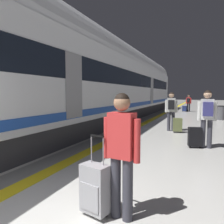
# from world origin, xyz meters

# --- Properties ---
(safety_line_strip) EXTENTS (0.36, 80.00, 0.01)m
(safety_line_strip) POSITION_xyz_m (-0.70, 10.00, 0.00)
(safety_line_strip) COLOR yellow
(safety_line_strip) RESTS_ON ground
(tactile_edge_band) EXTENTS (0.71, 80.00, 0.01)m
(tactile_edge_band) POSITION_xyz_m (-1.07, 10.00, 0.00)
(tactile_edge_band) COLOR slate
(tactile_edge_band) RESTS_ON ground
(high_speed_train) EXTENTS (2.94, 32.05, 4.97)m
(high_speed_train) POSITION_xyz_m (-2.90, 9.18, 2.50)
(high_speed_train) COLOR #38383D
(high_speed_train) RESTS_ON ground
(traveller_foreground) EXTENTS (0.52, 0.23, 1.67)m
(traveller_foreground) POSITION_xyz_m (1.32, 1.14, 0.97)
(traveller_foreground) COLOR #383842
(traveller_foreground) RESTS_ON ground
(rolling_suitcase_foreground) EXTENTS (0.42, 0.31, 1.10)m
(rolling_suitcase_foreground) POSITION_xyz_m (0.97, 1.05, 0.39)
(rolling_suitcase_foreground) COLOR #9E9EA3
(rolling_suitcase_foreground) RESTS_ON ground
(passenger_near) EXTENTS (0.55, 0.37, 1.76)m
(passenger_near) POSITION_xyz_m (2.41, 5.58, 1.05)
(passenger_near) COLOR #383842
(passenger_near) RESTS_ON ground
(suitcase_near) EXTENTS (0.42, 0.32, 0.63)m
(suitcase_near) POSITION_xyz_m (2.09, 5.49, 0.34)
(suitcase_near) COLOR black
(suitcase_near) RESTS_ON ground
(passenger_mid) EXTENTS (0.54, 0.36, 1.72)m
(passenger_mid) POSITION_xyz_m (1.00, 8.24, 1.02)
(passenger_mid) COLOR #383842
(passenger_mid) RESTS_ON ground
(suitcase_mid) EXTENTS (0.41, 0.29, 0.62)m
(suitcase_mid) POSITION_xyz_m (1.32, 7.93, 0.34)
(suitcase_mid) COLOR #596038
(suitcase_mid) RESTS_ON ground
(passenger_far) EXTENTS (0.48, 0.34, 1.56)m
(passenger_far) POSITION_xyz_m (1.08, 19.40, 0.92)
(passenger_far) COLOR black
(passenger_far) RESTS_ON ground
(suitcase_far) EXTENTS (0.42, 0.32, 0.54)m
(suitcase_far) POSITION_xyz_m (0.76, 19.16, 0.30)
(suitcase_far) COLOR #19234C
(suitcase_far) RESTS_ON ground
(waste_bin) EXTENTS (0.46, 0.46, 0.91)m
(waste_bin) POSITION_xyz_m (3.36, 13.57, 0.46)
(waste_bin) COLOR #4C4C51
(waste_bin) RESTS_ON ground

